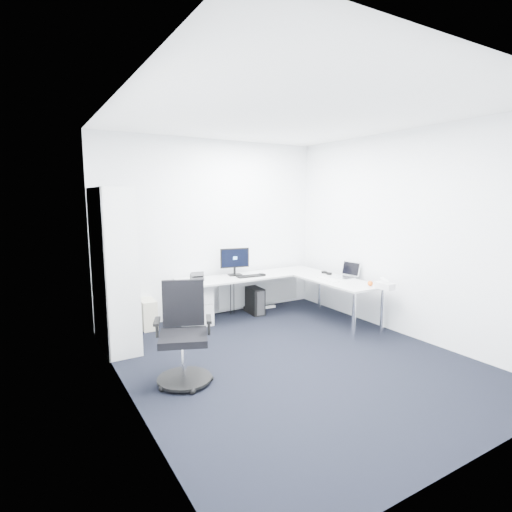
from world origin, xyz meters
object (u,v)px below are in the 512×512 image
task_chair (183,335)px  l_desk (267,299)px  bookshelf (114,269)px  monitor (235,261)px  laptop (342,270)px

task_chair → l_desk: bearing=58.5°
bookshelf → task_chair: (0.36, -1.38, -0.47)m
monitor → laptop: 1.62m
monitor → bookshelf: bearing=-157.9°
l_desk → laptop: size_ratio=6.59×
l_desk → laptop: bearing=-30.9°
l_desk → task_chair: 2.26m
monitor → laptop: size_ratio=1.35×
l_desk → bookshelf: (-2.17, 0.05, 0.65)m
bookshelf → monitor: bookshelf is taller
task_chair → monitor: bearing=71.7°
l_desk → monitor: monitor is taller
bookshelf → laptop: bookshelf is taller
l_desk → task_chair: (-1.82, -1.33, 0.18)m
bookshelf → laptop: (3.14, -0.63, -0.22)m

